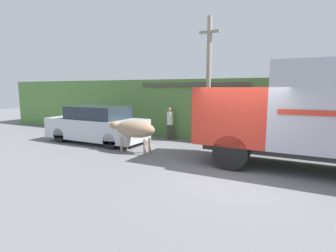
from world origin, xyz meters
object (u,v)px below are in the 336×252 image
at_px(pedestrian_on_hill, 170,122).
at_px(brown_cow, 134,129).
at_px(utility_pole, 209,78).
at_px(cargo_truck, 336,113).
at_px(parked_suv, 97,125).

bearing_deg(pedestrian_on_hill, brown_cow, 62.52).
bearing_deg(utility_pole, cargo_truck, -29.65).
xyz_separation_m(brown_cow, pedestrian_on_hill, (0.04, 2.98, -0.06)).
distance_m(cargo_truck, parked_suv, 9.25).
bearing_deg(utility_pole, parked_suv, -153.40).
bearing_deg(brown_cow, pedestrian_on_hill, 95.54).
bearing_deg(pedestrian_on_hill, cargo_truck, 132.23).
bearing_deg(cargo_truck, brown_cow, -173.62).
bearing_deg(parked_suv, pedestrian_on_hill, 42.70).
bearing_deg(utility_pole, pedestrian_on_hill, -175.17).
xyz_separation_m(cargo_truck, parked_suv, (-9.19, 0.37, -0.98)).
relative_size(parked_suv, pedestrian_on_hill, 3.02).
relative_size(cargo_truck, utility_pole, 1.34).
relative_size(brown_cow, parked_suv, 0.44).
bearing_deg(cargo_truck, pedestrian_on_hill, 161.08).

